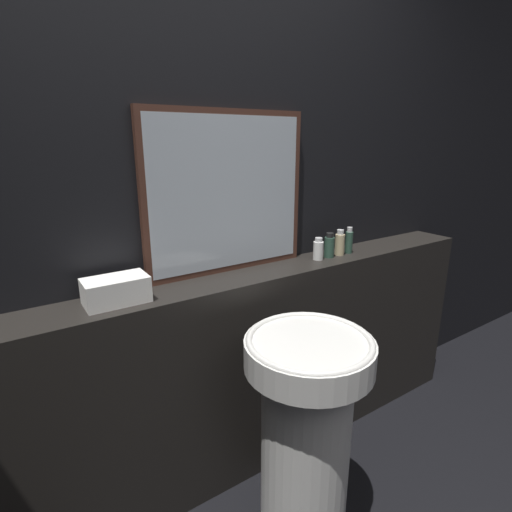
% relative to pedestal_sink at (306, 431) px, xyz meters
% --- Properties ---
extents(wall_back, '(8.00, 0.06, 2.50)m').
position_rel_pedestal_sink_xyz_m(wall_back, '(-0.02, 0.61, 0.76)').
color(wall_back, black).
rests_on(wall_back, ground_plane).
extents(vanity_counter, '(2.89, 0.24, 0.98)m').
position_rel_pedestal_sink_xyz_m(vanity_counter, '(-0.02, 0.46, -0.00)').
color(vanity_counter, black).
rests_on(vanity_counter, ground_plane).
extents(pedestal_sink, '(0.47, 0.47, 0.88)m').
position_rel_pedestal_sink_xyz_m(pedestal_sink, '(0.00, 0.00, 0.00)').
color(pedestal_sink, silver).
rests_on(pedestal_sink, ground_plane).
extents(mirror, '(0.77, 0.03, 0.69)m').
position_rel_pedestal_sink_xyz_m(mirror, '(-0.00, 0.56, 0.84)').
color(mirror, '#47281E').
rests_on(mirror, vanity_counter).
extents(towel_stack, '(0.22, 0.13, 0.10)m').
position_rel_pedestal_sink_xyz_m(towel_stack, '(-0.53, 0.46, 0.54)').
color(towel_stack, white).
rests_on(towel_stack, vanity_counter).
extents(shampoo_bottle, '(0.05, 0.05, 0.11)m').
position_rel_pedestal_sink_xyz_m(shampoo_bottle, '(0.45, 0.46, 0.54)').
color(shampoo_bottle, white).
rests_on(shampoo_bottle, vanity_counter).
extents(conditioner_bottle, '(0.05, 0.05, 0.13)m').
position_rel_pedestal_sink_xyz_m(conditioner_bottle, '(0.52, 0.46, 0.55)').
color(conditioner_bottle, '#2D4C3D').
rests_on(conditioner_bottle, vanity_counter).
extents(lotion_bottle, '(0.05, 0.05, 0.13)m').
position_rel_pedestal_sink_xyz_m(lotion_bottle, '(0.60, 0.46, 0.55)').
color(lotion_bottle, '#C6B284').
rests_on(lotion_bottle, vanity_counter).
extents(body_wash_bottle, '(0.04, 0.04, 0.14)m').
position_rel_pedestal_sink_xyz_m(body_wash_bottle, '(0.66, 0.46, 0.55)').
color(body_wash_bottle, '#2D4C3D').
rests_on(body_wash_bottle, vanity_counter).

